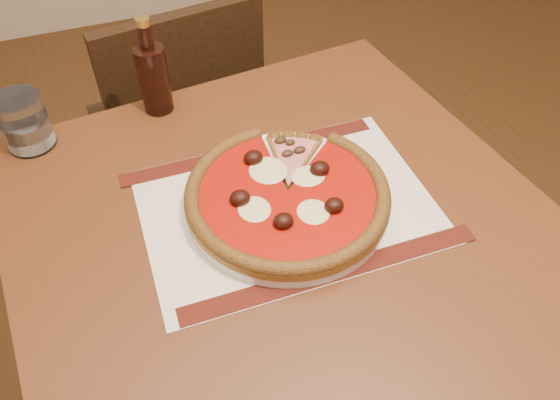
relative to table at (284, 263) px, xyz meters
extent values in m
cube|color=brown|center=(0.00, 0.00, 0.08)|extent=(0.88, 0.88, 0.04)
cylinder|color=brown|center=(-0.38, 0.31, -0.29)|extent=(0.05, 0.05, 0.71)
cylinder|color=brown|center=(0.31, 0.38, -0.29)|extent=(0.05, 0.05, 0.71)
cube|color=black|center=(-0.05, 0.74, -0.25)|extent=(0.44, 0.44, 0.04)
cylinder|color=black|center=(0.09, 0.92, -0.46)|extent=(0.03, 0.03, 0.38)
cylinder|color=black|center=(-0.24, 0.87, -0.46)|extent=(0.03, 0.03, 0.38)
cylinder|color=black|center=(0.14, 0.60, -0.46)|extent=(0.03, 0.03, 0.38)
cylinder|color=black|center=(-0.19, 0.55, -0.46)|extent=(0.03, 0.03, 0.38)
cube|color=black|center=(-0.03, 0.56, -0.03)|extent=(0.39, 0.09, 0.40)
cube|color=silver|center=(0.02, 0.03, 0.10)|extent=(0.45, 0.33, 0.00)
cylinder|color=white|center=(0.02, 0.03, 0.11)|extent=(0.31, 0.31, 0.02)
cylinder|color=#AB7329|center=(0.02, 0.03, 0.13)|extent=(0.31, 0.31, 0.01)
torus|color=#90581F|center=(0.02, 0.03, 0.13)|extent=(0.31, 0.31, 0.02)
cylinder|color=#A91008|center=(0.02, 0.03, 0.13)|extent=(0.27, 0.27, 0.00)
ellipsoid|color=beige|center=(0.00, 0.08, 0.14)|extent=(0.05, 0.05, 0.01)
ellipsoid|color=beige|center=(-0.06, 0.01, 0.14)|extent=(0.05, 0.05, 0.01)
ellipsoid|color=beige|center=(0.03, -0.02, 0.14)|extent=(0.05, 0.05, 0.01)
ellipsoid|color=beige|center=(0.09, 0.06, 0.14)|extent=(0.05, 0.05, 0.01)
ellipsoid|color=black|center=(0.00, 0.09, 0.15)|extent=(0.03, 0.03, 0.02)
ellipsoid|color=black|center=(-0.07, 0.04, 0.15)|extent=(0.03, 0.03, 0.02)
ellipsoid|color=black|center=(-0.01, -0.02, 0.15)|extent=(0.03, 0.03, 0.02)
ellipsoid|color=black|center=(0.08, -0.04, 0.15)|extent=(0.03, 0.03, 0.02)
ellipsoid|color=black|center=(0.07, 0.05, 0.15)|extent=(0.03, 0.03, 0.02)
ellipsoid|color=#392614|center=(0.05, 0.08, 0.14)|extent=(0.02, 0.01, 0.01)
ellipsoid|color=#392614|center=(0.07, 0.12, 0.14)|extent=(0.02, 0.01, 0.01)
ellipsoid|color=#392614|center=(0.04, 0.09, 0.14)|extent=(0.02, 0.01, 0.01)
ellipsoid|color=#392614|center=(0.04, 0.13, 0.14)|extent=(0.02, 0.01, 0.01)
cylinder|color=white|center=(-0.35, 0.33, 0.15)|extent=(0.10, 0.10, 0.10)
cylinder|color=black|center=(-0.12, 0.35, 0.17)|extent=(0.05, 0.05, 0.13)
cylinder|color=black|center=(-0.12, 0.35, 0.25)|extent=(0.02, 0.02, 0.05)
cylinder|color=#A68737|center=(-0.12, 0.35, 0.28)|extent=(0.03, 0.03, 0.01)
camera|label=1|loc=(-0.20, -0.51, 0.73)|focal=35.00mm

